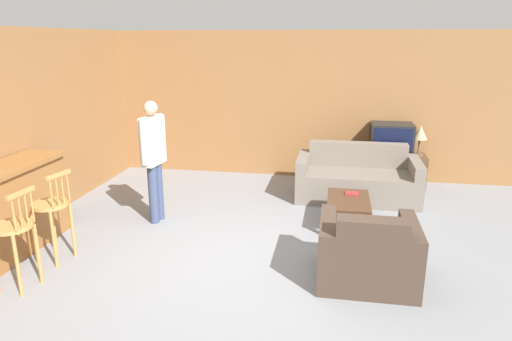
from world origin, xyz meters
TOP-DOWN VIEW (x-y plane):
  - ground_plane at (0.00, 0.00)m, footprint 24.00×24.00m
  - wall_back at (0.00, 3.69)m, footprint 9.40×0.08m
  - wall_left at (-3.20, 1.35)m, footprint 0.08×8.69m
  - bar_chair_near at (-2.26, -0.82)m, footprint 0.44×0.44m
  - bar_chair_mid at (-2.26, -0.19)m, footprint 0.48×0.48m
  - couch_far at (1.20, 2.59)m, footprint 1.88×0.94m
  - armchair_near at (1.22, -0.07)m, footprint 1.00×0.90m
  - coffee_table at (1.04, 1.37)m, footprint 0.56×0.91m
  - tv_unit at (1.77, 3.36)m, footprint 1.20×0.47m
  - tv at (1.77, 3.36)m, footprint 0.69×0.53m
  - book_on_table at (1.09, 1.59)m, footprint 0.19×0.16m
  - table_lamp at (2.23, 3.36)m, footprint 0.24×0.24m
  - person_by_window at (-1.57, 1.12)m, footprint 0.22×0.54m

SIDE VIEW (x-z plane):
  - ground_plane at x=0.00m, z-range 0.00..0.00m
  - tv_unit at x=1.77m, z-range 0.00..0.55m
  - couch_far at x=1.20m, z-range -0.12..0.72m
  - armchair_near at x=1.22m, z-range -0.10..0.71m
  - coffee_table at x=1.04m, z-range 0.13..0.52m
  - book_on_table at x=1.09m, z-range 0.39..0.41m
  - bar_chair_near at x=-2.26m, z-range 0.06..1.12m
  - bar_chair_mid at x=-2.26m, z-range 0.06..1.12m
  - tv at x=1.77m, z-range 0.55..1.08m
  - table_lamp at x=2.23m, z-range 0.67..1.19m
  - person_by_window at x=-1.57m, z-range 0.11..1.79m
  - wall_back at x=0.00m, z-range 0.00..2.60m
  - wall_left at x=-3.20m, z-range 0.00..2.60m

